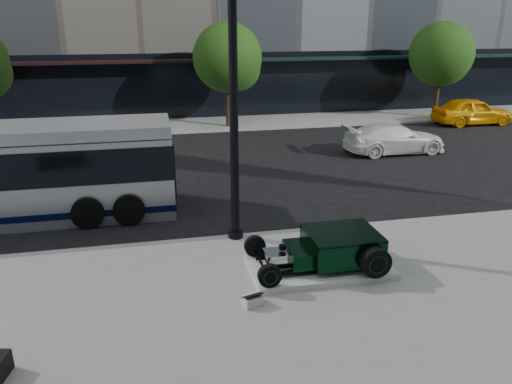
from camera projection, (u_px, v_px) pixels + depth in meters
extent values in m
plane|color=black|center=(262.00, 210.00, 16.38)|extent=(120.00, 120.00, 0.00)
cube|color=gray|center=(209.00, 124.00, 29.28)|extent=(70.00, 4.00, 0.12)
cube|color=black|center=(30.00, 91.00, 28.67)|extent=(22.00, 0.50, 4.00)
cube|color=black|center=(398.00, 81.00, 33.28)|extent=(24.00, 0.50, 4.00)
cube|color=black|center=(24.00, 63.00, 27.59)|extent=(22.00, 1.60, 0.15)
cube|color=black|center=(404.00, 57.00, 32.19)|extent=(24.00, 1.60, 0.15)
cylinder|color=black|center=(228.00, 103.00, 28.11)|extent=(0.28, 0.28, 2.60)
sphere|color=#17350E|center=(227.00, 57.00, 27.29)|extent=(3.80, 3.80, 3.80)
sphere|color=#17350E|center=(237.00, 68.00, 27.88)|extent=(2.60, 2.60, 2.60)
cylinder|color=black|center=(436.00, 96.00, 30.71)|extent=(0.28, 0.28, 2.60)
sphere|color=#17350E|center=(441.00, 54.00, 29.89)|extent=(3.80, 3.80, 3.80)
sphere|color=#17350E|center=(446.00, 64.00, 30.49)|extent=(2.60, 2.60, 2.60)
cube|color=silver|center=(319.00, 267.00, 12.20)|extent=(3.40, 1.80, 0.15)
cube|color=black|center=(326.00, 269.00, 11.73)|extent=(3.00, 0.08, 0.10)
cube|color=black|center=(314.00, 252.00, 12.56)|extent=(3.00, 0.08, 0.10)
cube|color=black|center=(342.00, 245.00, 12.14)|extent=(1.70, 1.45, 0.62)
cube|color=black|center=(343.00, 233.00, 12.03)|extent=(1.70, 1.45, 0.06)
cube|color=black|center=(298.00, 254.00, 11.96)|extent=(0.55, 1.05, 0.38)
cube|color=silver|center=(276.00, 258.00, 11.86)|extent=(0.55, 0.55, 0.34)
cylinder|color=black|center=(282.00, 247.00, 11.81)|extent=(0.18, 0.18, 0.10)
cylinder|color=black|center=(262.00, 264.00, 11.83)|extent=(0.06, 1.55, 0.06)
cylinder|color=black|center=(376.00, 262.00, 11.48)|extent=(0.72, 0.24, 0.72)
cylinder|color=black|center=(378.00, 265.00, 11.37)|extent=(0.37, 0.02, 0.37)
torus|color=#093516|center=(378.00, 265.00, 11.36)|extent=(0.44, 0.02, 0.44)
cylinder|color=black|center=(347.00, 233.00, 13.05)|extent=(0.72, 0.24, 0.72)
cylinder|color=black|center=(346.00, 231.00, 13.17)|extent=(0.37, 0.02, 0.37)
torus|color=#093516|center=(345.00, 231.00, 13.18)|extent=(0.44, 0.02, 0.44)
cylinder|color=black|center=(270.00, 276.00, 11.08)|extent=(0.54, 0.16, 0.54)
cylinder|color=black|center=(270.00, 278.00, 11.00)|extent=(0.28, 0.02, 0.28)
torus|color=#093516|center=(271.00, 278.00, 10.99)|extent=(0.34, 0.02, 0.34)
cylinder|color=black|center=(255.00, 246.00, 12.52)|extent=(0.54, 0.16, 0.54)
cylinder|color=black|center=(254.00, 245.00, 12.60)|extent=(0.28, 0.02, 0.28)
torus|color=#093516|center=(254.00, 244.00, 12.61)|extent=(0.34, 0.02, 0.34)
cube|color=silver|center=(252.00, 300.00, 10.69)|extent=(0.47, 0.40, 0.22)
cube|color=black|center=(252.00, 295.00, 10.65)|extent=(0.46, 0.39, 0.15)
cylinder|color=black|center=(234.00, 102.00, 12.81)|extent=(0.23, 0.23, 7.57)
cylinder|color=black|center=(236.00, 234.00, 14.03)|extent=(0.42, 0.42, 0.19)
cube|color=black|center=(172.00, 162.00, 16.19)|extent=(0.06, 2.30, 1.70)
cylinder|color=black|center=(88.00, 213.00, 14.81)|extent=(0.96, 0.28, 0.96)
cylinder|color=black|center=(95.00, 186.00, 17.21)|extent=(0.96, 0.28, 0.96)
cylinder|color=black|center=(129.00, 210.00, 15.05)|extent=(0.96, 0.28, 0.96)
cylinder|color=black|center=(131.00, 183.00, 17.45)|extent=(0.96, 0.28, 0.96)
imported|color=white|center=(394.00, 138.00, 23.11)|extent=(4.75, 1.97, 1.37)
imported|color=#FFAC08|center=(472.00, 111.00, 29.30)|extent=(4.65, 1.94, 1.57)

